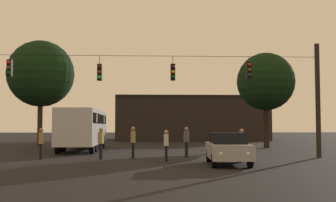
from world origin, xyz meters
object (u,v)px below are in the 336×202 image
Objects in this scene: pedestrian_crossing_right at (166,144)px; pedestrian_trailing at (186,140)px; city_bus at (84,125)px; tree_left_silhouette at (266,82)px; car_near_right at (228,148)px; pedestrian_crossing_center at (242,142)px; pedestrian_near_bus at (101,141)px; tree_behind_building at (41,74)px; pedestrian_crossing_left at (41,142)px; pedestrian_far_side at (133,140)px.

pedestrian_trailing is (1.32, 2.97, 0.10)m from pedestrian_crossing_right.
city_bus is 1.38× the size of tree_left_silhouette.
pedestrian_crossing_center reaches higher than car_near_right.
pedestrian_near_bus reaches higher than pedestrian_crossing_center.
pedestrian_near_bus is at bearing 155.61° from pedestrian_crossing_right.
pedestrian_crossing_center is at bearing -42.24° from city_bus.
pedestrian_trailing is at bearing -49.06° from tree_behind_building.
tree_behind_building is at bearing 122.58° from pedestrian_crossing_right.
pedestrian_trailing is at bearing 9.13° from pedestrian_crossing_left.
city_bus is 13.63m from pedestrian_crossing_center.
pedestrian_crossing_right is at bearing -24.39° from pedestrian_near_bus.
tree_behind_building reaches higher than city_bus.
car_near_right is at bearing -53.98° from tree_behind_building.
pedestrian_crossing_center is (10.07, -9.14, -0.92)m from city_bus.
tree_behind_building is at bearing 115.44° from pedestrian_near_bus.
tree_behind_building reaches higher than car_near_right.
tree_behind_building is at bearing 168.18° from tree_left_silhouette.
pedestrian_trailing is at bearing -45.56° from city_bus.
pedestrian_trailing is at bearing -127.39° from tree_left_silhouette.
pedestrian_far_side is (1.75, 0.61, 0.04)m from pedestrian_near_bus.
tree_left_silhouette is (12.45, 11.29, 4.55)m from pedestrian_near_bus.
pedestrian_crossing_left is (-0.97, -8.63, -0.89)m from city_bus.
pedestrian_crossing_center is 4.36m from pedestrian_crossing_right.
pedestrian_near_bus is 0.97× the size of pedestrian_trailing.
pedestrian_far_side is at bearing -135.06° from tree_left_silhouette.
pedestrian_far_side is 15.78m from tree_left_silhouette.
pedestrian_trailing is at bearing 66.10° from pedestrian_crossing_right.
car_near_right is at bearing -114.09° from pedestrian_crossing_center.
tree_left_silhouette reaches higher than pedestrian_far_side.
car_near_right is at bearing -41.29° from pedestrian_far_side.
pedestrian_far_side reaches higher than pedestrian_crossing_left.
tree_left_silhouette is (8.91, 12.90, 4.62)m from pedestrian_crossing_right.
pedestrian_crossing_left is at bearing -96.43° from city_bus.
city_bus is at bearing 83.57° from pedestrian_crossing_left.
pedestrian_crossing_right is at bearing 146.81° from car_near_right.
pedestrian_near_bus is 0.22× the size of tree_left_silhouette.
pedestrian_trailing is 0.99× the size of pedestrian_far_side.
pedestrian_near_bus is (3.29, -0.05, 0.01)m from pedestrian_crossing_left.
pedestrian_crossing_right is (-4.21, -1.15, -0.03)m from pedestrian_crossing_center.
tree_behind_building is (-4.06, 15.38, 5.64)m from pedestrian_crossing_left.
car_near_right is 3.42m from pedestrian_crossing_right.
pedestrian_far_side is at bearing 6.36° from pedestrian_crossing_left.
pedestrian_far_side reaches higher than car_near_right.
city_bus reaches higher than pedestrian_crossing_left.
tree_left_silhouette is at bearing 42.20° from pedestrian_near_bus.
pedestrian_far_side is (-4.66, 4.09, 0.23)m from car_near_right.
pedestrian_crossing_left is 5.07m from pedestrian_far_side.
pedestrian_crossing_left is 19.87m from tree_left_silhouette.
pedestrian_crossing_right is at bearing -164.76° from pedestrian_crossing_center.
pedestrian_crossing_right is 0.20× the size of tree_left_silhouette.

